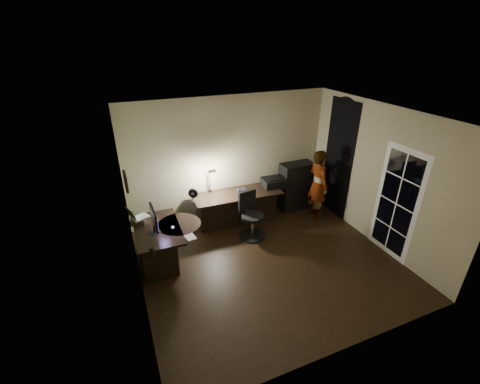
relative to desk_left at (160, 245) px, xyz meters
name	(u,v)px	position (x,y,z in m)	size (l,w,h in m)	color
floor	(269,263)	(1.83, -0.79, -0.37)	(4.50, 4.00, 0.01)	black
ceiling	(277,116)	(1.83, -0.79, 2.34)	(4.50, 4.00, 0.01)	silver
wall_back	(230,158)	(1.83, 1.22, 0.99)	(4.50, 0.01, 2.70)	tan
wall_front	(354,273)	(1.83, -2.79, 0.99)	(4.50, 0.01, 2.70)	tan
wall_left	(131,226)	(-0.42, -0.79, 0.99)	(0.01, 4.00, 2.70)	tan
wall_right	(378,177)	(4.08, -0.79, 0.99)	(0.01, 4.00, 2.70)	tan
green_wall_overlay	(133,226)	(-0.41, -0.79, 0.99)	(0.00, 4.00, 2.70)	#495E26
arched_doorway	(338,159)	(4.07, 0.36, 0.94)	(0.01, 0.90, 2.60)	black
french_door	(396,204)	(4.07, -1.34, 0.69)	(0.02, 0.92, 2.10)	white
framed_picture	(126,181)	(-0.39, -0.34, 1.49)	(0.04, 0.30, 0.25)	black
desk_left	(160,245)	(0.00, 0.00, 0.00)	(0.78, 1.26, 0.73)	black
desk_right	(237,208)	(1.82, 0.74, -0.01)	(1.91, 0.67, 0.72)	black
cabinet	(296,186)	(3.34, 0.84, 0.20)	(0.76, 0.38, 1.14)	black
laptop_stand	(138,221)	(-0.28, 0.32, 0.41)	(0.26, 0.22, 0.11)	silver
laptop	(139,212)	(-0.24, 0.32, 0.57)	(0.31, 0.29, 0.21)	silver
monitor	(154,225)	(-0.06, -0.12, 0.53)	(0.11, 0.53, 0.35)	black
mouse	(173,227)	(0.26, -0.08, 0.37)	(0.06, 0.09, 0.03)	silver
phone	(174,234)	(0.23, -0.29, 0.36)	(0.06, 0.12, 0.01)	black
pen	(169,237)	(0.13, -0.34, 0.36)	(0.01, 0.15, 0.01)	black
speaker	(152,253)	(-0.21, -0.78, 0.45)	(0.08, 0.08, 0.19)	black
notepad	(190,237)	(0.47, -0.46, 0.36)	(0.16, 0.22, 0.01)	silver
desk_fan	(193,195)	(0.86, 0.76, 0.49)	(0.20, 0.11, 0.30)	black
headphones	(241,190)	(1.93, 0.81, 0.38)	(0.19, 0.08, 0.09)	#282F95
printer	(274,182)	(2.71, 0.78, 0.45)	(0.49, 0.38, 0.22)	black
desk_lamp	(210,179)	(1.30, 1.04, 0.65)	(0.15, 0.29, 0.63)	black
office_chair	(253,216)	(1.89, 0.10, 0.12)	(0.54, 0.54, 0.96)	black
person	(318,185)	(3.56, 0.31, 0.43)	(0.57, 0.38, 1.59)	#D8A88C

